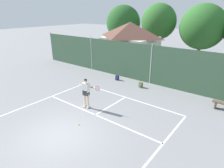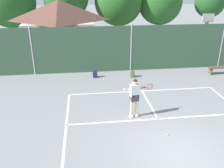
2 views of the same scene
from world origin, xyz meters
The scene contains 11 objects.
ground_plane centered at (0.00, 0.00, 0.00)m, with size 120.00×120.00×0.00m, color gray.
court_markings centered at (0.00, 0.65, 0.00)m, with size 8.30×11.10×0.01m.
chainlink_fence centered at (0.00, 9.00, 1.55)m, with size 26.09×0.09×3.24m.
basketball_hoop centered at (6.11, 10.73, 2.31)m, with size 0.90×0.67×3.55m.
clubhouse_building centered at (-5.01, 13.60, 2.29)m, with size 5.79×4.91×4.43m.
treeline_backdrop centered at (-1.49, 19.82, 3.83)m, with size 25.52×4.59×6.49m.
tennis_player centered at (-1.03, 2.83, 1.11)m, with size 1.41×0.41×1.85m.
tennis_ball centered at (0.01, 1.20, 0.03)m, with size 0.07×0.07×0.07m, color #CCE033.
backpack_navy centered at (-2.53, 7.95, 0.19)m, with size 0.28×0.24×0.46m.
backpack_olive centered at (-0.10, 7.72, 0.19)m, with size 0.31×0.29×0.46m.
courtside_bench centered at (5.78, 7.58, 0.36)m, with size 1.60×0.36×0.48m.
Camera 2 is at (-3.21, -6.55, 5.74)m, focal length 38.39 mm.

